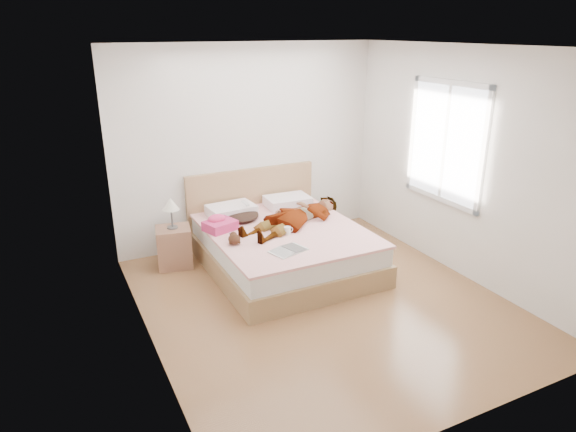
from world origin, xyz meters
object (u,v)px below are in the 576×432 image
object	(u,v)px
phone	(246,203)
towel	(219,224)
bed	(281,244)
nightstand	(174,244)
woman	(296,213)
coffee_mug	(288,230)
magazine	(288,250)
plush_toy	(234,238)

from	to	relation	value
phone	towel	size ratio (longest dim) A/B	0.24
bed	nightstand	size ratio (longest dim) A/B	2.38
bed	nightstand	xyz separation A→B (m)	(-1.18, 0.55, 0.01)
woman	phone	bearing A→B (deg)	-152.07
woman	nightstand	xyz separation A→B (m)	(-1.41, 0.49, -0.33)
bed	towel	distance (m)	0.80
phone	nightstand	bearing A→B (deg)	150.67
bed	coffee_mug	size ratio (longest dim) A/B	18.35
towel	coffee_mug	xyz separation A→B (m)	(0.66, -0.47, -0.03)
woman	magazine	world-z (taller)	woman
nightstand	phone	bearing A→B (deg)	-5.91
phone	plush_toy	world-z (taller)	phone
phone	magazine	distance (m)	1.17
phone	bed	world-z (taller)	bed
phone	bed	bearing A→B (deg)	-82.40
coffee_mug	nightstand	world-z (taller)	nightstand
towel	nightstand	size ratio (longest dim) A/B	0.48
coffee_mug	plush_toy	xyz separation A→B (m)	(-0.65, 0.01, 0.01)
magazine	plush_toy	world-z (taller)	plush_toy
phone	woman	bearing A→B (deg)	-62.07
magazine	coffee_mug	xyz separation A→B (m)	(0.21, 0.44, 0.04)
nightstand	magazine	bearing A→B (deg)	-53.22
woman	magazine	size ratio (longest dim) A/B	3.69
phone	nightstand	xyz separation A→B (m)	(-0.91, 0.09, -0.41)
bed	coffee_mug	distance (m)	0.38
coffee_mug	phone	bearing A→B (deg)	107.87
woman	bed	bearing A→B (deg)	-100.05
woman	bed	xyz separation A→B (m)	(-0.23, -0.05, -0.35)
towel	bed	bearing A→B (deg)	-16.91
bed	towel	size ratio (longest dim) A/B	4.97
magazine	nightstand	distance (m)	1.57
towel	magazine	size ratio (longest dim) A/B	0.96
magazine	coffee_mug	bearing A→B (deg)	64.61
phone	bed	size ratio (longest dim) A/B	0.05
magazine	nightstand	world-z (taller)	nightstand
woman	bed	size ratio (longest dim) A/B	0.78
magazine	plush_toy	distance (m)	0.64
towel	magazine	distance (m)	1.02
towel	coffee_mug	world-z (taller)	towel
magazine	nightstand	size ratio (longest dim) A/B	0.50
towel	nightstand	bearing A→B (deg)	145.05
coffee_mug	plush_toy	bearing A→B (deg)	178.87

